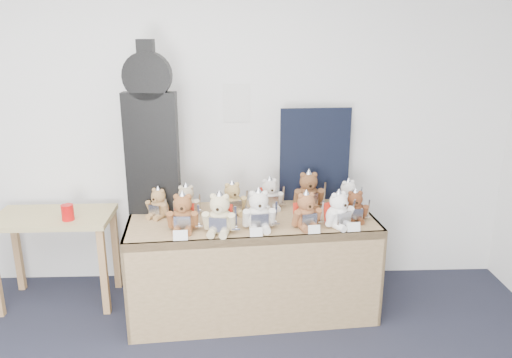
{
  "coord_description": "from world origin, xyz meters",
  "views": [
    {
      "loc": [
        0.78,
        -1.43,
        2.06
      ],
      "look_at": [
        0.91,
        1.85,
        1.06
      ],
      "focal_mm": 35.0,
      "sensor_mm": 36.0,
      "label": 1
    }
  ],
  "objects_px": {
    "guitar_case": "(151,132)",
    "teddy_back_right": "(308,191)",
    "teddy_back_centre_right": "(270,195)",
    "teddy_back_end": "(348,196)",
    "teddy_front_far_left": "(183,214)",
    "teddy_front_far_right": "(339,211)",
    "teddy_back_left": "(186,202)",
    "teddy_front_end": "(355,207)",
    "red_cup": "(68,212)",
    "teddy_back_far_left": "(158,204)",
    "teddy_front_left": "(220,215)",
    "teddy_back_centre_left": "(233,200)",
    "teddy_front_right": "(306,212)",
    "side_table": "(55,230)",
    "teddy_front_centre": "(259,211)",
    "display_table": "(253,241)"
  },
  "relations": [
    {
      "from": "teddy_back_right",
      "to": "teddy_back_centre_right",
      "type": "bearing_deg",
      "value": 178.91
    },
    {
      "from": "side_table",
      "to": "teddy_front_end",
      "type": "distance_m",
      "value": 2.24
    },
    {
      "from": "side_table",
      "to": "teddy_front_far_right",
      "type": "height_order",
      "value": "teddy_front_far_right"
    },
    {
      "from": "teddy_front_far_left",
      "to": "teddy_back_left",
      "type": "xyz_separation_m",
      "value": [
        -0.0,
        0.28,
        -0.01
      ]
    },
    {
      "from": "teddy_front_far_left",
      "to": "teddy_back_end",
      "type": "distance_m",
      "value": 1.25
    },
    {
      "from": "teddy_front_far_right",
      "to": "teddy_back_centre_right",
      "type": "xyz_separation_m",
      "value": [
        -0.45,
        0.38,
        -0.01
      ]
    },
    {
      "from": "teddy_front_end",
      "to": "teddy_back_left",
      "type": "relative_size",
      "value": 0.96
    },
    {
      "from": "teddy_front_right",
      "to": "teddy_front_far_right",
      "type": "height_order",
      "value": "teddy_front_far_right"
    },
    {
      "from": "display_table",
      "to": "teddy_front_end",
      "type": "distance_m",
      "value": 0.77
    },
    {
      "from": "teddy_front_right",
      "to": "guitar_case",
      "type": "bearing_deg",
      "value": 147.9
    },
    {
      "from": "guitar_case",
      "to": "teddy_front_end",
      "type": "distance_m",
      "value": 1.55
    },
    {
      "from": "teddy_front_end",
      "to": "teddy_back_left",
      "type": "height_order",
      "value": "teddy_back_left"
    },
    {
      "from": "guitar_case",
      "to": "teddy_back_left",
      "type": "distance_m",
      "value": 0.56
    },
    {
      "from": "side_table",
      "to": "teddy_front_left",
      "type": "relative_size",
      "value": 2.76
    },
    {
      "from": "display_table",
      "to": "teddy_front_end",
      "type": "xyz_separation_m",
      "value": [
        0.72,
        -0.02,
        0.26
      ]
    },
    {
      "from": "display_table",
      "to": "teddy_back_left",
      "type": "distance_m",
      "value": 0.56
    },
    {
      "from": "guitar_case",
      "to": "teddy_back_centre_right",
      "type": "height_order",
      "value": "guitar_case"
    },
    {
      "from": "red_cup",
      "to": "teddy_back_centre_right",
      "type": "xyz_separation_m",
      "value": [
        1.48,
        0.13,
        0.07
      ]
    },
    {
      "from": "display_table",
      "to": "teddy_back_end",
      "type": "relative_size",
      "value": 7.04
    },
    {
      "from": "teddy_front_far_right",
      "to": "teddy_front_right",
      "type": "bearing_deg",
      "value": 150.74
    },
    {
      "from": "teddy_front_end",
      "to": "teddy_back_left",
      "type": "xyz_separation_m",
      "value": [
        -1.2,
        0.14,
        0.0
      ]
    },
    {
      "from": "guitar_case",
      "to": "teddy_front_end",
      "type": "height_order",
      "value": "guitar_case"
    },
    {
      "from": "guitar_case",
      "to": "teddy_back_right",
      "type": "bearing_deg",
      "value": 5.21
    },
    {
      "from": "display_table",
      "to": "teddy_back_centre_left",
      "type": "xyz_separation_m",
      "value": [
        -0.14,
        0.16,
        0.27
      ]
    },
    {
      "from": "teddy_back_left",
      "to": "teddy_back_centre_right",
      "type": "distance_m",
      "value": 0.63
    },
    {
      "from": "teddy_front_centre",
      "to": "teddy_back_right",
      "type": "xyz_separation_m",
      "value": [
        0.4,
        0.41,
        0.0
      ]
    },
    {
      "from": "teddy_front_far_left",
      "to": "teddy_back_far_left",
      "type": "relative_size",
      "value": 1.2
    },
    {
      "from": "teddy_front_left",
      "to": "teddy_back_centre_left",
      "type": "height_order",
      "value": "teddy_front_left"
    },
    {
      "from": "guitar_case",
      "to": "teddy_back_centre_right",
      "type": "distance_m",
      "value": 0.99
    },
    {
      "from": "red_cup",
      "to": "teddy_front_centre",
      "type": "bearing_deg",
      "value": -11.09
    },
    {
      "from": "teddy_back_centre_right",
      "to": "teddy_back_end",
      "type": "bearing_deg",
      "value": -17.35
    },
    {
      "from": "side_table",
      "to": "teddy_front_far_left",
      "type": "bearing_deg",
      "value": -21.15
    },
    {
      "from": "side_table",
      "to": "teddy_back_end",
      "type": "distance_m",
      "value": 2.23
    },
    {
      "from": "teddy_front_far_left",
      "to": "teddy_front_far_right",
      "type": "relative_size",
      "value": 1.03
    },
    {
      "from": "teddy_front_end",
      "to": "teddy_back_centre_right",
      "type": "xyz_separation_m",
      "value": [
        -0.59,
        0.28,
        0.01
      ]
    },
    {
      "from": "teddy_back_left",
      "to": "teddy_front_far_right",
      "type": "bearing_deg",
      "value": -18.34
    },
    {
      "from": "teddy_back_right",
      "to": "teddy_front_right",
      "type": "bearing_deg",
      "value": -103.03
    },
    {
      "from": "teddy_front_left",
      "to": "teddy_front_right",
      "type": "height_order",
      "value": "teddy_front_left"
    },
    {
      "from": "teddy_back_centre_right",
      "to": "teddy_back_end",
      "type": "height_order",
      "value": "teddy_back_centre_right"
    },
    {
      "from": "red_cup",
      "to": "teddy_back_far_left",
      "type": "distance_m",
      "value": 0.66
    },
    {
      "from": "teddy_front_end",
      "to": "teddy_back_end",
      "type": "height_order",
      "value": "teddy_back_end"
    },
    {
      "from": "side_table",
      "to": "teddy_back_far_left",
      "type": "relative_size",
      "value": 3.52
    },
    {
      "from": "teddy_back_centre_right",
      "to": "teddy_back_end",
      "type": "relative_size",
      "value": 1.03
    },
    {
      "from": "teddy_front_end",
      "to": "teddy_back_right",
      "type": "xyz_separation_m",
      "value": [
        -0.29,
        0.28,
        0.03
      ]
    },
    {
      "from": "teddy_back_centre_left",
      "to": "teddy_back_far_left",
      "type": "xyz_separation_m",
      "value": [
        -0.54,
        -0.04,
        -0.01
      ]
    },
    {
      "from": "side_table",
      "to": "teddy_front_far_left",
      "type": "distance_m",
      "value": 1.11
    },
    {
      "from": "teddy_back_left",
      "to": "teddy_back_right",
      "type": "relative_size",
      "value": 0.83
    },
    {
      "from": "teddy_back_right",
      "to": "teddy_front_far_right",
      "type": "bearing_deg",
      "value": -71.44
    },
    {
      "from": "guitar_case",
      "to": "teddy_back_right",
      "type": "distance_m",
      "value": 1.25
    },
    {
      "from": "teddy_back_left",
      "to": "red_cup",
      "type": "bearing_deg",
      "value": 174.95
    }
  ]
}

